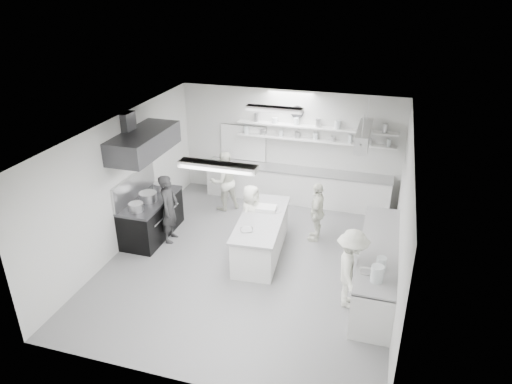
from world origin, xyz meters
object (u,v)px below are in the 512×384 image
(back_counter, at_px, (296,186))
(cook_back, at_px, (224,181))
(stove, at_px, (152,218))
(prep_island, at_px, (261,236))
(cook_stove, at_px, (169,209))
(right_counter, at_px, (377,268))

(back_counter, height_order, cook_back, cook_back)
(stove, xyz_separation_m, prep_island, (2.71, -0.02, -0.03))
(cook_stove, xyz_separation_m, cook_back, (0.66, 1.90, -0.02))
(back_counter, bearing_deg, stove, -136.01)
(stove, height_order, cook_stove, cook_stove)
(cook_stove, height_order, cook_back, cook_stove)
(right_counter, xyz_separation_m, cook_stove, (-4.73, 0.53, 0.35))
(stove, relative_size, right_counter, 0.55)
(prep_island, bearing_deg, cook_back, 125.27)
(cook_back, bearing_deg, prep_island, 87.28)
(stove, distance_m, cook_back, 2.20)
(cook_back, bearing_deg, right_counter, 106.72)
(stove, bearing_deg, cook_stove, -7.40)
(stove, xyz_separation_m, back_counter, (2.90, 2.80, 0.01))
(cook_stove, bearing_deg, right_counter, -101.68)
(stove, relative_size, back_counter, 0.36)
(right_counter, xyz_separation_m, cook_back, (-4.08, 2.43, 0.33))
(right_counter, distance_m, prep_island, 2.61)
(stove, height_order, prep_island, stove)
(stove, bearing_deg, prep_island, -0.35)
(back_counter, bearing_deg, cook_stove, -129.74)
(right_counter, bearing_deg, prep_island, 167.07)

